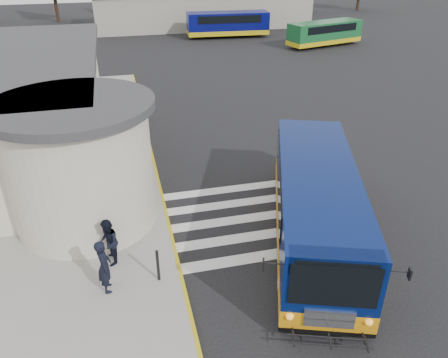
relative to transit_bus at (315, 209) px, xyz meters
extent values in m
plane|color=black|center=(-1.00, 2.74, -1.38)|extent=(140.00, 140.00, 0.00)
cube|color=gray|center=(-10.00, 6.74, -1.30)|extent=(10.00, 34.00, 0.15)
cube|color=gold|center=(-5.05, 6.74, -1.30)|extent=(0.12, 34.00, 0.16)
cylinder|color=beige|center=(-8.00, 3.24, 1.02)|extent=(5.20, 5.20, 4.50)
cylinder|color=#38383A|center=(-8.00, 3.24, 3.42)|extent=(5.80, 5.80, 0.30)
cube|color=black|center=(-7.48, 7.74, -0.13)|extent=(0.08, 1.20, 2.20)
cube|color=#38383A|center=(-7.00, 7.74, 1.17)|extent=(1.20, 1.80, 0.12)
cube|color=silver|center=(-1.50, -0.46, -1.37)|extent=(8.00, 0.55, 0.01)
cube|color=silver|center=(-1.50, 0.74, -1.37)|extent=(8.00, 0.55, 0.01)
cube|color=silver|center=(-1.50, 1.94, -1.37)|extent=(8.00, 0.55, 0.01)
cube|color=silver|center=(-1.50, 3.14, -1.37)|extent=(8.00, 0.55, 0.01)
cube|color=silver|center=(-1.50, 4.34, -1.37)|extent=(8.00, 0.55, 0.01)
cube|color=gray|center=(5.00, 44.74, 0.62)|extent=(26.00, 8.00, 4.00)
cylinder|color=black|center=(-13.00, 52.74, 0.42)|extent=(0.44, 0.44, 3.60)
cylinder|color=black|center=(-3.00, 52.74, 0.42)|extent=(0.44, 0.44, 3.60)
cylinder|color=black|center=(7.00, 52.74, 0.42)|extent=(0.44, 0.44, 3.60)
cylinder|color=black|center=(15.00, 52.74, 0.42)|extent=(0.44, 0.44, 3.60)
cube|color=#06154D|center=(0.01, 0.04, 0.27)|extent=(5.60, 9.76, 2.46)
cube|color=orange|center=(0.01, 0.04, -0.67)|extent=(5.64, 9.80, 0.59)
cube|color=black|center=(0.01, 0.04, -1.01)|extent=(5.62, 9.78, 0.23)
cube|color=black|center=(-1.56, -4.43, 0.66)|extent=(2.19, 0.82, 1.31)
cube|color=silver|center=(-1.56, -4.44, -0.49)|extent=(1.30, 0.51, 0.58)
cube|color=black|center=(-0.96, 1.27, 0.77)|extent=(2.33, 6.53, 0.94)
cube|color=black|center=(1.54, 0.39, 0.77)|extent=(2.33, 6.53, 0.94)
cylinder|color=black|center=(-2.12, -2.54, -0.87)|extent=(0.63, 1.05, 1.01)
cylinder|color=black|center=(0.06, -3.31, -0.87)|extent=(0.63, 1.05, 1.01)
cylinder|color=black|center=(-0.17, 2.99, -0.87)|extent=(0.63, 1.05, 1.01)
cylinder|color=black|center=(2.00, 2.22, -0.87)|extent=(0.63, 1.05, 1.01)
cube|color=black|center=(-3.23, -3.65, 1.08)|extent=(0.11, 0.20, 0.31)
cube|color=black|center=(0.23, -4.87, 1.08)|extent=(0.11, 0.20, 0.31)
imported|color=black|center=(-7.37, -0.99, -0.31)|extent=(0.49, 0.70, 1.84)
imported|color=black|center=(-7.24, 0.29, -0.38)|extent=(0.65, 0.83, 1.69)
cylinder|color=black|center=(-5.76, -0.94, -0.65)|extent=(0.09, 0.09, 1.15)
cube|color=#070A52|center=(6.33, 37.30, 0.17)|extent=(9.10, 3.03, 2.29)
cube|color=gold|center=(6.33, 37.30, -0.76)|extent=(9.13, 3.07, 0.50)
cube|color=black|center=(6.33, 37.30, 0.71)|extent=(7.11, 2.96, 0.80)
cube|color=#16552A|center=(14.85, 30.51, 0.01)|extent=(8.37, 4.28, 2.06)
cube|color=gold|center=(14.85, 30.51, -0.82)|extent=(8.40, 4.31, 0.45)
cube|color=black|center=(14.85, 30.51, 0.50)|extent=(6.65, 3.85, 0.72)
camera|label=1|loc=(-6.32, -11.90, 8.46)|focal=35.00mm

